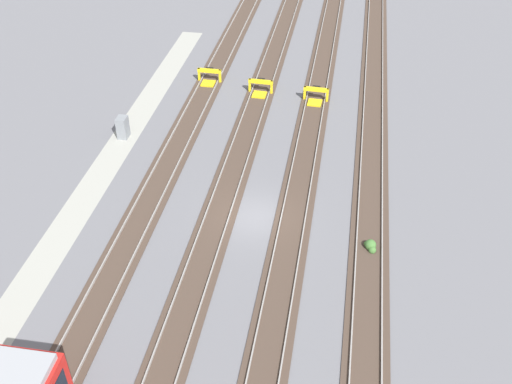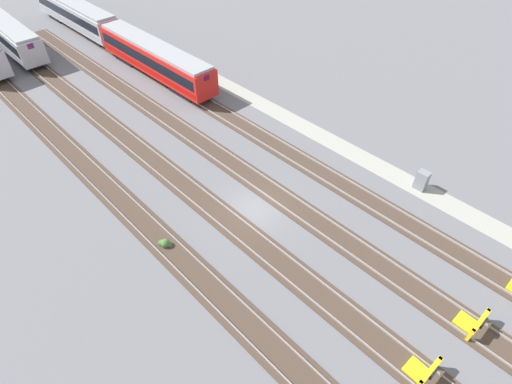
# 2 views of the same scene
# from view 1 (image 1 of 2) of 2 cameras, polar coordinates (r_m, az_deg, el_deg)

# --- Properties ---
(ground_plane) EXTENTS (400.00, 400.00, 0.00)m
(ground_plane) POSITION_cam_1_polar(r_m,az_deg,el_deg) (36.11, -0.04, -2.40)
(ground_plane) COLOR slate
(service_walkway) EXTENTS (54.00, 2.00, 0.01)m
(service_walkway) POSITION_cam_1_polar(r_m,az_deg,el_deg) (39.04, -15.99, -0.60)
(service_walkway) COLOR #9E9E93
(service_walkway) RESTS_ON ground
(rail_track_nearest) EXTENTS (90.00, 2.23, 0.21)m
(rail_track_nearest) POSITION_cam_1_polar(r_m,az_deg,el_deg) (37.57, -10.32, -1.20)
(rail_track_nearest) COLOR #47382D
(rail_track_nearest) RESTS_ON ground
(rail_track_near_inner) EXTENTS (90.00, 2.24, 0.21)m
(rail_track_near_inner) POSITION_cam_1_polar(r_m,az_deg,el_deg) (36.44, -3.55, -1.96)
(rail_track_near_inner) COLOR #47382D
(rail_track_near_inner) RESTS_ON ground
(rail_track_middle) EXTENTS (90.00, 2.24, 0.21)m
(rail_track_middle) POSITION_cam_1_polar(r_m,az_deg,el_deg) (35.86, 3.54, -2.73)
(rail_track_middle) COLOR #47382D
(rail_track_middle) RESTS_ON ground
(rail_track_far_inner) EXTENTS (90.00, 2.23, 0.21)m
(rail_track_far_inner) POSITION_cam_1_polar(r_m,az_deg,el_deg) (35.84, 10.77, -3.47)
(rail_track_far_inner) COLOR #47382D
(rail_track_far_inner) RESTS_ON ground
(bumper_stop_nearest_track) EXTENTS (1.35, 2.00, 1.22)m
(bumper_stop_nearest_track) POSITION_cam_1_polar(r_m,az_deg,el_deg) (50.86, -4.51, 10.83)
(bumper_stop_nearest_track) COLOR yellow
(bumper_stop_nearest_track) RESTS_ON ground
(bumper_stop_near_inner_track) EXTENTS (1.37, 2.01, 1.22)m
(bumper_stop_near_inner_track) POSITION_cam_1_polar(r_m,az_deg,el_deg) (48.95, 0.39, 9.83)
(bumper_stop_near_inner_track) COLOR yellow
(bumper_stop_near_inner_track) RESTS_ON ground
(bumper_stop_middle_track) EXTENTS (1.38, 2.01, 1.22)m
(bumper_stop_middle_track) POSITION_cam_1_polar(r_m,az_deg,el_deg) (47.99, 5.69, 9.05)
(bumper_stop_middle_track) COLOR yellow
(bumper_stop_middle_track) RESTS_ON ground
(electrical_cabinet) EXTENTS (0.90, 0.73, 1.60)m
(electrical_cabinet) POSITION_cam_1_polar(r_m,az_deg,el_deg) (44.16, -12.58, 6.04)
(electrical_cabinet) COLOR gray
(electrical_cabinet) RESTS_ON ground
(weed_clump) EXTENTS (0.92, 0.70, 0.64)m
(weed_clump) POSITION_cam_1_polar(r_m,az_deg,el_deg) (34.42, 10.84, -5.06)
(weed_clump) COLOR #427033
(weed_clump) RESTS_ON ground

